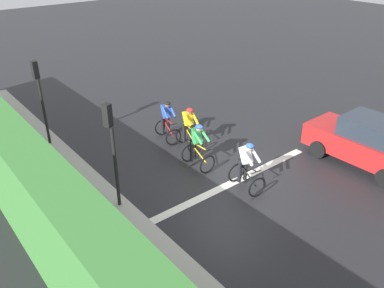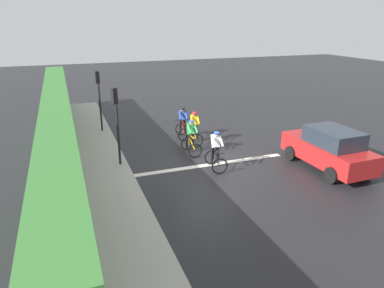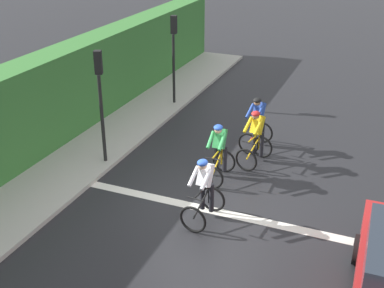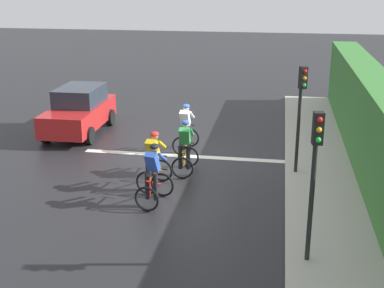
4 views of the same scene
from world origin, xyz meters
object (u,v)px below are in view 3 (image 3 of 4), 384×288
at_px(cyclist_lead, 257,124).
at_px(cyclist_fourth, 204,191).
at_px(traffic_light_near_crossing, 100,91).
at_px(cyclist_second, 256,138).
at_px(cyclist_mid, 219,153).
at_px(traffic_light_far_junction, 174,47).

relative_size(cyclist_lead, cyclist_fourth, 1.00).
bearing_deg(cyclist_fourth, traffic_light_near_crossing, 155.69).
relative_size(cyclist_second, cyclist_mid, 1.00).
bearing_deg(cyclist_second, cyclist_fourth, -95.22).
xyz_separation_m(traffic_light_near_crossing, traffic_light_far_junction, (-0.12, 5.18, 0.00)).
relative_size(cyclist_second, traffic_light_far_junction, 0.50).
bearing_deg(cyclist_lead, traffic_light_far_junction, 147.53).
xyz_separation_m(cyclist_lead, traffic_light_far_junction, (-3.89, 2.47, 1.43)).
bearing_deg(cyclist_lead, cyclist_mid, -99.69).
relative_size(cyclist_second, cyclist_fourth, 1.00).
bearing_deg(cyclist_fourth, cyclist_mid, 99.95).
height_order(cyclist_fourth, traffic_light_far_junction, traffic_light_far_junction).
height_order(cyclist_lead, cyclist_mid, same).
bearing_deg(cyclist_mid, cyclist_fourth, -80.05).
bearing_deg(cyclist_second, traffic_light_far_junction, 139.53).
distance_m(cyclist_second, traffic_light_far_junction, 5.62).
height_order(cyclist_lead, cyclist_second, same).
bearing_deg(traffic_light_far_junction, cyclist_mid, -54.27).
height_order(cyclist_lead, cyclist_fourth, same).
bearing_deg(traffic_light_near_crossing, cyclist_lead, 35.72).
distance_m(cyclist_second, cyclist_fourth, 3.34).
distance_m(cyclist_mid, traffic_light_near_crossing, 3.66).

